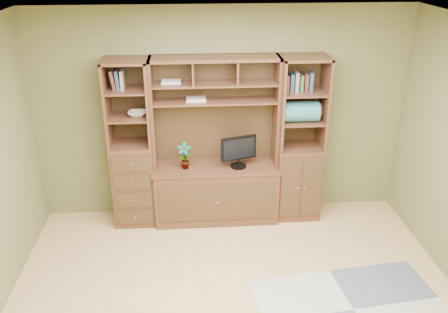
{
  "coord_description": "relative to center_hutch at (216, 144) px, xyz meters",
  "views": [
    {
      "loc": [
        -0.4,
        -3.47,
        3.22
      ],
      "look_at": [
        -0.04,
        1.2,
        1.1
      ],
      "focal_mm": 38.0,
      "sensor_mm": 36.0,
      "label": 1
    }
  ],
  "objects": [
    {
      "name": "room",
      "position": [
        0.1,
        -1.73,
        0.28
      ],
      "size": [
        4.6,
        4.1,
        2.64
      ],
      "color": "tan",
      "rests_on": "ground"
    },
    {
      "name": "bowl",
      "position": [
        -0.91,
        0.04,
        0.39
      ],
      "size": [
        0.21,
        0.21,
        0.05
      ],
      "primitive_type": "imported",
      "color": "silver",
      "rests_on": "left_tower"
    },
    {
      "name": "rug",
      "position": [
        1.21,
        -1.78,
        -1.02
      ],
      "size": [
        1.93,
        1.4,
        0.01
      ],
      "primitive_type": "cube",
      "rotation": [
        0.0,
        0.0,
        0.11
      ],
      "color": "gray",
      "rests_on": "ground"
    },
    {
      "name": "center_hutch",
      "position": [
        0.0,
        0.0,
        0.0
      ],
      "size": [
        1.54,
        0.53,
        2.05
      ],
      "primitive_type": "cube",
      "color": "#532E1D",
      "rests_on": "ground"
    },
    {
      "name": "left_tower",
      "position": [
        -1.0,
        0.04,
        0.0
      ],
      "size": [
        0.5,
        0.45,
        2.05
      ],
      "primitive_type": "cube",
      "color": "#532E1D",
      "rests_on": "ground"
    },
    {
      "name": "orchid",
      "position": [
        -0.38,
        -0.03,
        -0.13
      ],
      "size": [
        0.17,
        0.12,
        0.33
      ],
      "primitive_type": "imported",
      "color": "#9A5A34",
      "rests_on": "center_hutch"
    },
    {
      "name": "blanket_red",
      "position": [
        1.17,
        0.12,
        0.36
      ],
      "size": [
        0.33,
        0.19,
        0.19
      ],
      "primitive_type": "cube",
      "color": "brown",
      "rests_on": "right_tower"
    },
    {
      "name": "blanket_teal",
      "position": [
        1.0,
        -0.01,
        0.39
      ],
      "size": [
        0.42,
        0.24,
        0.24
      ],
      "primitive_type": "cube",
      "color": "teal",
      "rests_on": "right_tower"
    },
    {
      "name": "magazines",
      "position": [
        -0.22,
        0.09,
        0.53
      ],
      "size": [
        0.23,
        0.17,
        0.04
      ],
      "primitive_type": "cube",
      "color": "#BAB09F",
      "rests_on": "center_hutch"
    },
    {
      "name": "monitor",
      "position": [
        0.27,
        -0.03,
        -0.02
      ],
      "size": [
        0.48,
        0.31,
        0.54
      ],
      "primitive_type": "cube",
      "rotation": [
        0.0,
        0.0,
        0.28
      ],
      "color": "black",
      "rests_on": "center_hutch"
    },
    {
      "name": "right_tower",
      "position": [
        1.02,
        0.04,
        0.0
      ],
      "size": [
        0.55,
        0.45,
        2.05
      ],
      "primitive_type": "cube",
      "color": "#532E1D",
      "rests_on": "ground"
    }
  ]
}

